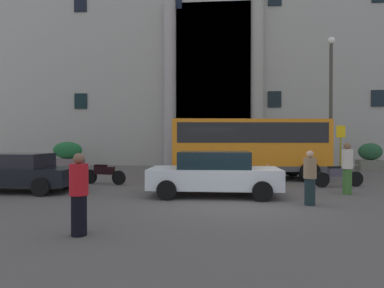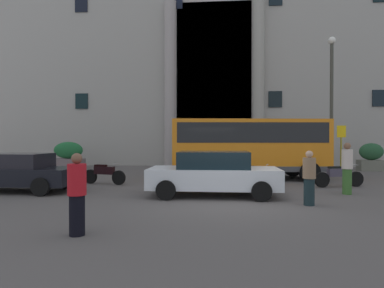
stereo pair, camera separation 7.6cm
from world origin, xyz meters
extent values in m
cube|color=#544E4D|center=(0.00, 0.00, -0.06)|extent=(80.00, 64.00, 0.12)
cube|color=#9D9992|center=(0.00, 17.50, 10.63)|extent=(43.31, 9.00, 21.26)
cube|color=black|center=(-0.79, 13.06, 5.80)|extent=(5.26, 0.12, 11.59)
cylinder|color=#9E9593|center=(-3.85, 12.75, 5.80)|extent=(0.85, 0.85, 11.59)
cylinder|color=#9B978D|center=(2.27, 12.75, 5.80)|extent=(0.85, 0.85, 11.59)
cube|color=black|center=(-10.39, 12.96, 4.68)|extent=(0.93, 0.08, 1.12)
cube|color=black|center=(3.46, 12.96, 4.68)|extent=(0.93, 0.08, 1.12)
cube|color=black|center=(10.39, 12.96, 4.68)|extent=(0.93, 0.08, 1.12)
cube|color=black|center=(-10.39, 12.96, 11.69)|extent=(0.93, 0.08, 1.12)
cube|color=black|center=(-3.46, 12.96, 11.69)|extent=(0.93, 0.08, 1.12)
cube|color=orange|center=(0.98, 5.50, 1.63)|extent=(7.34, 3.06, 2.35)
cube|color=black|center=(0.98, 5.50, 2.19)|extent=(6.91, 3.05, 0.90)
cube|color=black|center=(4.46, 5.86, 1.99)|extent=(0.26, 1.96, 1.12)
cube|color=#444448|center=(0.98, 5.50, 0.57)|extent=(7.34, 3.10, 0.24)
cylinder|color=black|center=(3.34, 6.92, 0.45)|extent=(0.92, 0.37, 0.90)
cylinder|color=black|center=(3.58, 4.59, 0.45)|extent=(0.92, 0.37, 0.90)
cylinder|color=black|center=(-1.62, 6.41, 0.45)|extent=(0.92, 0.37, 0.90)
cylinder|color=black|center=(-1.38, 4.08, 0.45)|extent=(0.92, 0.37, 0.90)
cylinder|color=#9E961E|center=(5.77, 6.98, 1.27)|extent=(0.08, 0.08, 2.54)
cube|color=yellow|center=(5.77, 6.95, 2.29)|extent=(0.44, 0.03, 0.60)
cube|color=#67685B|center=(8.72, 10.32, 0.32)|extent=(1.47, 0.84, 0.64)
ellipsoid|color=#234D2E|center=(8.72, 10.32, 1.15)|extent=(1.41, 0.75, 1.02)
cube|color=slate|center=(-10.13, 10.26, 0.32)|extent=(2.02, 0.76, 0.65)
ellipsoid|color=#1D5F30|center=(-10.13, 10.26, 1.19)|extent=(1.93, 0.68, 1.08)
cube|color=slate|center=(-1.65, 10.78, 0.32)|extent=(2.02, 0.79, 0.64)
ellipsoid|color=#225E2A|center=(-1.65, 10.78, 1.14)|extent=(1.94, 0.71, 0.99)
cube|color=black|center=(-7.82, 1.03, 0.57)|extent=(4.53, 1.77, 0.59)
cube|color=black|center=(-7.82, 1.03, 1.12)|extent=(2.45, 1.55, 0.51)
cylinder|color=black|center=(-6.27, 1.88, 0.31)|extent=(0.62, 0.20, 0.62)
cylinder|color=black|center=(-6.28, 0.15, 0.31)|extent=(0.62, 0.20, 0.62)
cube|color=white|center=(-0.57, 0.75, 0.60)|extent=(4.30, 1.90, 0.66)
cube|color=black|center=(-0.57, 0.75, 1.20)|extent=(2.32, 1.67, 0.55)
cylinder|color=black|center=(0.89, 1.70, 0.31)|extent=(0.62, 0.20, 0.62)
cylinder|color=black|center=(0.89, -0.20, 0.31)|extent=(0.62, 0.20, 0.62)
cylinder|color=black|center=(-2.04, 1.70, 0.31)|extent=(0.62, 0.20, 0.62)
cylinder|color=black|center=(-2.04, -0.20, 0.31)|extent=(0.62, 0.20, 0.62)
cylinder|color=black|center=(5.06, 3.35, 0.30)|extent=(0.61, 0.25, 0.60)
cylinder|color=black|center=(3.62, 2.97, 0.30)|extent=(0.61, 0.27, 0.60)
cube|color=#433D4E|center=(4.34, 3.16, 0.58)|extent=(0.98, 0.47, 0.32)
cube|color=black|center=(4.17, 3.11, 0.76)|extent=(0.55, 0.32, 0.12)
cylinder|color=#A5A5A8|center=(4.94, 3.32, 0.88)|extent=(0.17, 0.54, 0.03)
cylinder|color=black|center=(-4.54, 3.02, 0.30)|extent=(0.61, 0.25, 0.60)
cylinder|color=black|center=(-5.88, 3.36, 0.30)|extent=(0.61, 0.27, 0.60)
cube|color=black|center=(-5.21, 3.19, 0.58)|extent=(0.92, 0.45, 0.32)
cube|color=black|center=(-5.38, 3.23, 0.76)|extent=(0.55, 0.32, 0.12)
cylinder|color=#A5A5A8|center=(-4.64, 3.04, 0.88)|extent=(0.17, 0.54, 0.03)
cylinder|color=black|center=(1.61, 2.91, 0.30)|extent=(0.60, 0.26, 0.60)
cylinder|color=black|center=(0.20, 3.30, 0.30)|extent=(0.61, 0.28, 0.60)
cube|color=silver|center=(0.91, 3.10, 0.58)|extent=(0.97, 0.48, 0.32)
cube|color=black|center=(0.73, 3.15, 0.76)|extent=(0.55, 0.33, 0.12)
cylinder|color=#A5A5A8|center=(1.50, 2.94, 0.88)|extent=(0.18, 0.54, 0.03)
cylinder|color=#38652A|center=(3.98, 1.39, 0.44)|extent=(0.30, 0.30, 0.87)
cylinder|color=beige|center=(3.98, 1.39, 1.21)|extent=(0.36, 0.36, 0.67)
sphere|color=brown|center=(3.98, 1.39, 1.66)|extent=(0.23, 0.23, 0.23)
cylinder|color=black|center=(-3.16, -4.06, 0.40)|extent=(0.30, 0.30, 0.79)
cylinder|color=red|center=(-3.16, -4.06, 1.10)|extent=(0.36, 0.36, 0.61)
sphere|color=brown|center=(-3.16, -4.06, 1.51)|extent=(0.21, 0.21, 0.21)
cylinder|color=#17272B|center=(2.17, -0.66, 0.38)|extent=(0.30, 0.30, 0.77)
cylinder|color=#8C6C4F|center=(2.17, -0.66, 1.06)|extent=(0.36, 0.36, 0.59)
sphere|color=tan|center=(2.17, -0.66, 1.46)|extent=(0.20, 0.20, 0.20)
cylinder|color=#3C3C33|center=(5.67, 8.15, 3.53)|extent=(0.18, 0.18, 7.06)
sphere|color=white|center=(5.67, 8.15, 7.24)|extent=(0.40, 0.40, 0.40)
camera|label=1|loc=(-0.46, -10.26, 1.88)|focal=30.79mm
camera|label=2|loc=(-0.38, -10.26, 1.88)|focal=30.79mm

